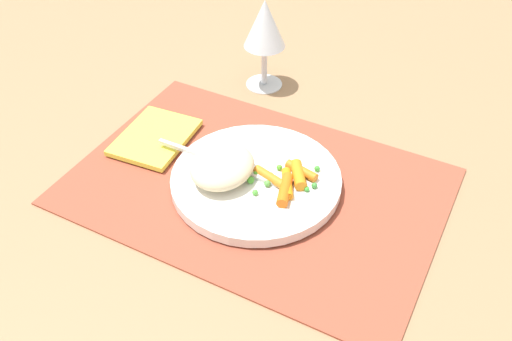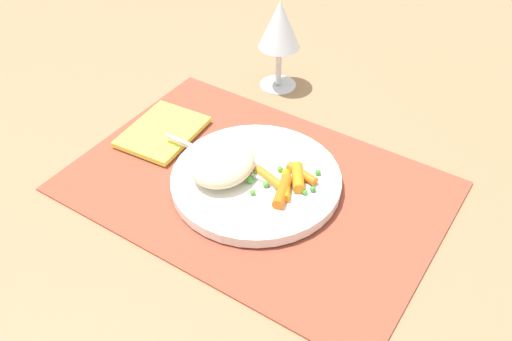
{
  "view_description": "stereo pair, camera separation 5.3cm",
  "coord_description": "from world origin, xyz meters",
  "views": [
    {
      "loc": [
        0.27,
        -0.51,
        0.54
      ],
      "look_at": [
        0.0,
        0.0,
        0.03
      ],
      "focal_mm": 39.93,
      "sensor_mm": 36.0,
      "label": 1
    },
    {
      "loc": [
        0.31,
        -0.48,
        0.54
      ],
      "look_at": [
        0.0,
        0.0,
        0.03
      ],
      "focal_mm": 39.93,
      "sensor_mm": 36.0,
      "label": 2
    }
  ],
  "objects": [
    {
      "name": "napkin",
      "position": [
        -0.18,
        0.02,
        0.01
      ],
      "size": [
        0.11,
        0.13,
        0.01
      ],
      "primitive_type": "cube",
      "rotation": [
        0.0,
        0.0,
        0.08
      ],
      "color": "#EAE54C",
      "rests_on": "placemat"
    },
    {
      "name": "wine_glass",
      "position": [
        -0.11,
        0.24,
        0.11
      ],
      "size": [
        0.07,
        0.07,
        0.15
      ],
      "color": "silver",
      "rests_on": "ground_plane"
    },
    {
      "name": "ground_plane",
      "position": [
        0.0,
        0.0,
        0.0
      ],
      "size": [
        2.4,
        2.4,
        0.0
      ],
      "primitive_type": "plane",
      "color": "#997551"
    },
    {
      "name": "fork",
      "position": [
        -0.04,
        -0.0,
        0.02
      ],
      "size": [
        0.2,
        0.02,
        0.01
      ],
      "color": "silver",
      "rests_on": "plate"
    },
    {
      "name": "rice_mound",
      "position": [
        -0.04,
        -0.02,
        0.04
      ],
      "size": [
        0.08,
        0.1,
        0.04
      ],
      "primitive_type": "ellipsoid",
      "color": "beige",
      "rests_on": "plate"
    },
    {
      "name": "plate",
      "position": [
        0.0,
        0.0,
        0.01
      ],
      "size": [
        0.23,
        0.23,
        0.01
      ],
      "primitive_type": "cylinder",
      "color": "white",
      "rests_on": "placemat"
    },
    {
      "name": "pea_scatter",
      "position": [
        0.03,
        0.01,
        0.02
      ],
      "size": [
        0.09,
        0.09,
        0.01
      ],
      "color": "#559F44",
      "rests_on": "plate"
    },
    {
      "name": "placemat",
      "position": [
        0.0,
        0.0,
        0.0
      ],
      "size": [
        0.5,
        0.34,
        0.01
      ],
      "primitive_type": "cube",
      "color": "#9E4733",
      "rests_on": "ground_plane"
    },
    {
      "name": "carrot_portion",
      "position": [
        0.05,
        0.01,
        0.03
      ],
      "size": [
        0.08,
        0.09,
        0.02
      ],
      "color": "orange",
      "rests_on": "plate"
    }
  ]
}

